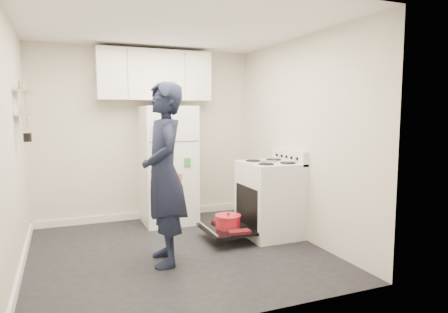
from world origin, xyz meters
name	(u,v)px	position (x,y,z in m)	size (l,w,h in m)	color
room	(172,146)	(-0.03, 0.03, 1.21)	(3.21, 3.21, 2.51)	black
electric_range	(269,200)	(1.26, 0.15, 0.47)	(0.66, 0.76, 1.10)	silver
open_oven_door	(227,225)	(0.68, 0.14, 0.20)	(0.55, 0.72, 0.24)	black
refrigerator	(168,164)	(0.23, 1.25, 0.84)	(0.72, 0.74, 1.74)	white
upper_cabinets	(155,75)	(0.10, 1.43, 2.10)	(1.60, 0.33, 0.70)	silver
wall_shelf_rack	(24,103)	(-1.52, 0.49, 1.68)	(0.14, 0.60, 0.61)	#B2B2B7
person	(164,174)	(-0.20, -0.27, 0.94)	(0.69, 0.45, 1.89)	black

